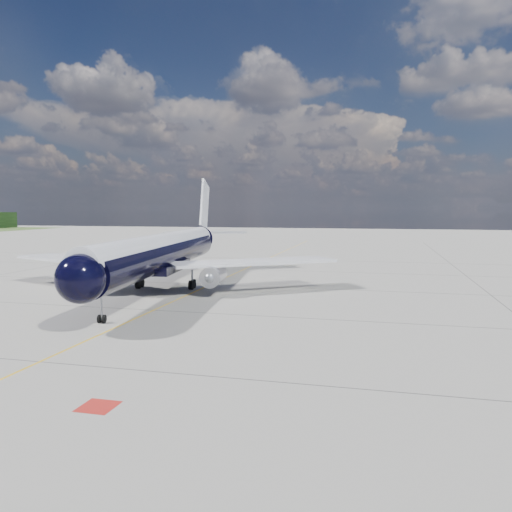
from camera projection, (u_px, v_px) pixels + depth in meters
The scene contains 4 objects.
ground at pixel (224, 279), 62.48m from camera, with size 320.00×320.00×0.00m, color gray.
taxiway_centerline at pixel (211, 285), 57.65m from camera, with size 0.16×160.00×0.01m, color #DDA40B.
red_marking at pixel (98, 406), 22.20m from camera, with size 1.60×1.60×0.01m, color maroon.
main_airliner at pixel (165, 252), 54.36m from camera, with size 37.13×45.50×13.15m.
Camera 1 is at (18.78, -29.15, 8.80)m, focal length 35.00 mm.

